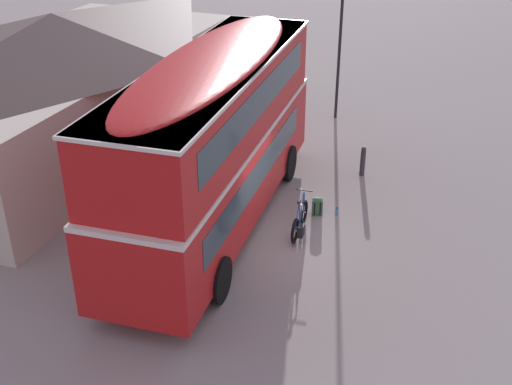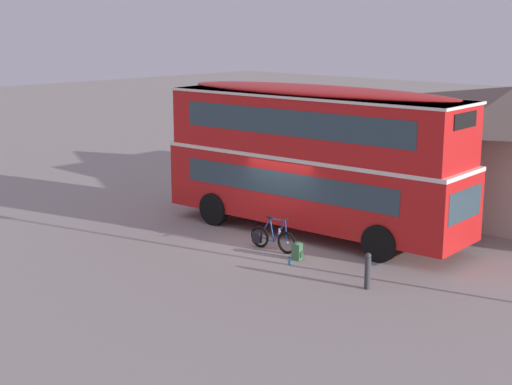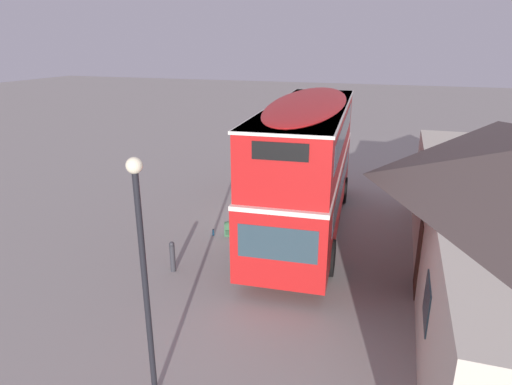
% 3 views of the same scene
% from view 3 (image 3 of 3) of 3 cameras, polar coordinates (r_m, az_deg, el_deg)
% --- Properties ---
extents(ground_plane, '(120.00, 120.00, 0.00)m').
position_cam_3_polar(ground_plane, '(17.07, 1.75, -3.71)').
color(ground_plane, gray).
extents(double_decker_bus, '(10.54, 3.28, 4.79)m').
position_cam_3_polar(double_decker_bus, '(15.65, 6.60, 4.29)').
color(double_decker_bus, black).
rests_on(double_decker_bus, ground).
extents(touring_bicycle, '(1.71, 0.54, 1.06)m').
position_cam_3_polar(touring_bicycle, '(16.68, -1.58, -2.87)').
color(touring_bicycle, black).
rests_on(touring_bicycle, ground).
extents(backpack_on_ground, '(0.35, 0.36, 0.53)m').
position_cam_3_polar(backpack_on_ground, '(15.77, -3.55, -4.64)').
color(backpack_on_ground, '#386642').
rests_on(backpack_on_ground, ground).
extents(water_bottle_blue_sports, '(0.07, 0.07, 0.24)m').
position_cam_3_polar(water_bottle_blue_sports, '(15.89, -5.53, -5.13)').
color(water_bottle_blue_sports, '#338CBF').
rests_on(water_bottle_blue_sports, ground).
extents(street_lamp, '(0.28, 0.28, 4.80)m').
position_cam_3_polar(street_lamp, '(8.02, -14.35, -8.45)').
color(street_lamp, black).
rests_on(street_lamp, ground).
extents(kerb_bollard, '(0.16, 0.16, 0.97)m').
position_cam_3_polar(kerb_bollard, '(13.54, -10.71, -8.05)').
color(kerb_bollard, '#333338').
rests_on(kerb_bollard, ground).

